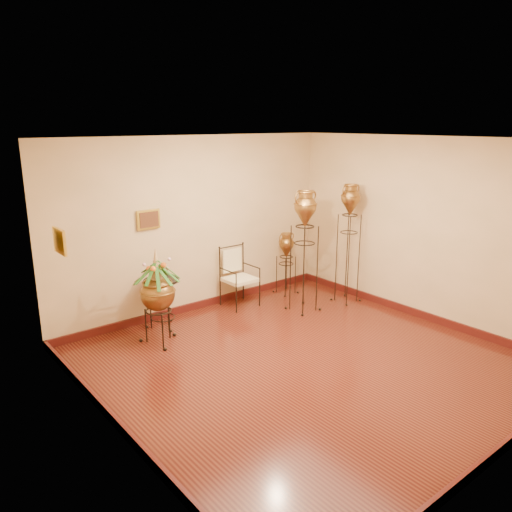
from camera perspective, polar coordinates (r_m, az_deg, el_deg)
ground at (r=6.60m, az=5.52°, el=-11.95°), size 5.00×5.00×0.00m
room_shell at (r=6.02m, az=5.84°, el=2.91°), size 5.02×5.02×2.81m
amphora_tall at (r=8.50m, az=10.52°, el=1.54°), size 0.42×0.42×2.03m
amphora_mid at (r=7.99m, az=5.53°, el=0.61°), size 0.48×0.48×1.99m
amphora_short at (r=8.90m, az=3.46°, el=-0.79°), size 0.42×0.42×1.12m
planter_urn at (r=6.93m, az=-11.20°, el=-3.82°), size 0.88×0.88×1.40m
armchair at (r=8.28m, az=-1.86°, el=-2.41°), size 0.56×0.53×1.00m
side_table at (r=7.58m, az=-10.69°, el=-5.24°), size 0.62×0.62×0.95m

